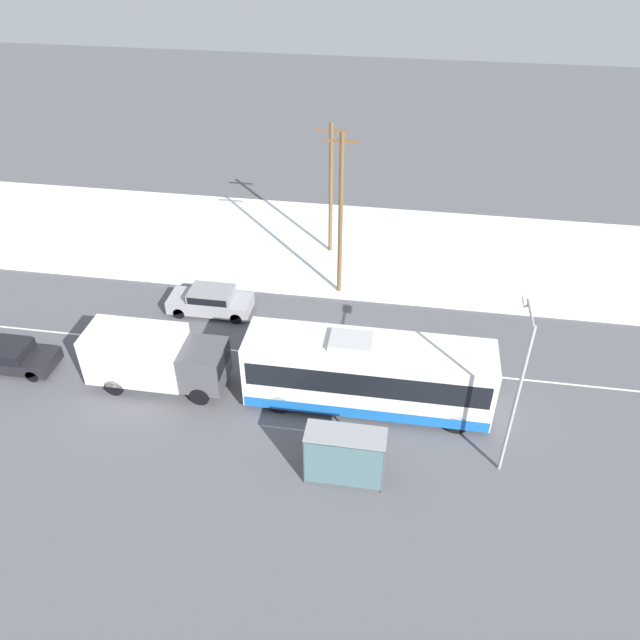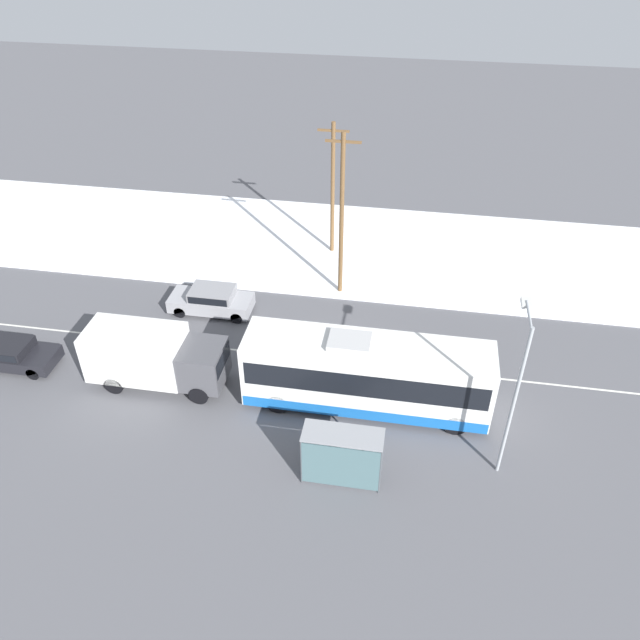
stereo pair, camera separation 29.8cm
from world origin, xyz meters
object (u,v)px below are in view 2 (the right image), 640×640
at_px(sedan_car, 212,299).
at_px(parked_car_near_truck, 8,352).
at_px(pedestrian_at_stop, 333,439).
at_px(bus_shelter, 342,453).
at_px(utility_pole_roadside, 342,215).
at_px(streetlamp, 517,379).
at_px(city_bus, 367,374).
at_px(box_truck, 153,356).
at_px(utility_pole_snowlot, 333,188).

height_order(sedan_car, parked_car_near_truck, sedan_car).
bearing_deg(sedan_car, pedestrian_at_stop, 131.36).
distance_m(bus_shelter, utility_pole_roadside, 13.92).
bearing_deg(utility_pole_roadside, streetlamp, -54.47).
bearing_deg(pedestrian_at_stop, utility_pole_roadside, 96.75).
relative_size(city_bus, box_truck, 1.69).
bearing_deg(utility_pole_snowlot, pedestrian_at_stop, -81.12).
distance_m(pedestrian_at_stop, bus_shelter, 1.53).
bearing_deg(box_truck, utility_pole_snowlot, 65.20).
relative_size(pedestrian_at_stop, utility_pole_snowlot, 0.20).
bearing_deg(bus_shelter, city_bus, 84.32).
xyz_separation_m(city_bus, pedestrian_at_stop, (-0.98, -3.31, -0.76)).
distance_m(city_bus, streetlamp, 6.80).
bearing_deg(parked_car_near_truck, streetlamp, -5.83).
height_order(city_bus, bus_shelter, city_bus).
distance_m(city_bus, parked_car_near_truck, 17.37).
height_order(parked_car_near_truck, streetlamp, streetlamp).
xyz_separation_m(city_bus, streetlamp, (5.68, -2.51, 2.76)).
bearing_deg(utility_pole_roadside, utility_pole_snowlot, 104.53).
distance_m(box_truck, bus_shelter, 10.32).
bearing_deg(sedan_car, bus_shelter, 129.49).
relative_size(box_truck, utility_pole_roadside, 0.68).
distance_m(streetlamp, utility_pole_roadside, 13.95).
bearing_deg(bus_shelter, box_truck, 154.76).
bearing_deg(city_bus, parked_car_near_truck, -179.48).
height_order(city_bus, utility_pole_snowlot, utility_pole_snowlot).
relative_size(box_truck, bus_shelter, 2.04).
relative_size(parked_car_near_truck, utility_pole_roadside, 0.50).
relative_size(pedestrian_at_stop, bus_shelter, 0.52).
xyz_separation_m(streetlamp, utility_pole_snowlot, (-9.26, 15.80, -0.20)).
height_order(pedestrian_at_stop, utility_pole_snowlot, utility_pole_snowlot).
bearing_deg(streetlamp, utility_pole_roadside, 125.53).
xyz_separation_m(pedestrian_at_stop, streetlamp, (6.66, 0.80, 3.52)).
xyz_separation_m(box_truck, streetlamp, (15.48, -2.34, 2.92)).
height_order(city_bus, pedestrian_at_stop, city_bus).
relative_size(parked_car_near_truck, bus_shelter, 1.49).
bearing_deg(sedan_car, utility_pole_roadside, -155.14).
distance_m(sedan_car, streetlamp, 17.27).
distance_m(parked_car_near_truck, bus_shelter, 17.48).
relative_size(sedan_car, utility_pole_snowlot, 0.54).
relative_size(sedan_car, bus_shelter, 1.43).
distance_m(utility_pole_roadside, utility_pole_snowlot, 4.63).
height_order(box_truck, utility_pole_roadside, utility_pole_roadside).
xyz_separation_m(utility_pole_roadside, utility_pole_snowlot, (-1.16, 4.46, -0.54)).
bearing_deg(pedestrian_at_stop, streetlamp, 6.87).
bearing_deg(city_bus, box_truck, -179.03).
relative_size(pedestrian_at_stop, utility_pole_roadside, 0.17).
xyz_separation_m(box_truck, utility_pole_snowlot, (6.22, 13.46, 2.72)).
distance_m(pedestrian_at_stop, utility_pole_snowlot, 17.13).
height_order(box_truck, bus_shelter, box_truck).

